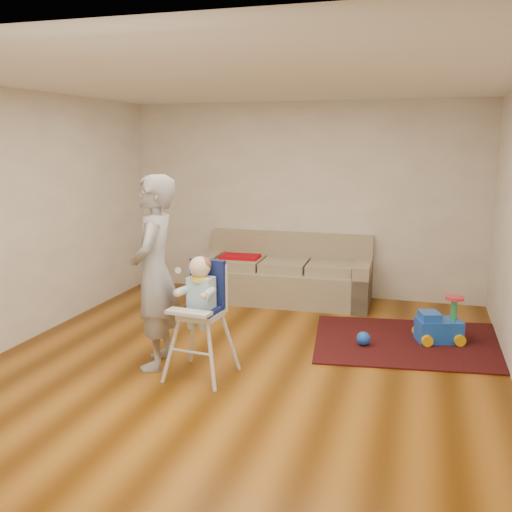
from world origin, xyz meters
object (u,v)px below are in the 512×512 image
(high_chair, at_px, (201,319))
(adult, at_px, (154,273))
(sofa, at_px, (285,269))
(toy_ball, at_px, (363,339))
(ride_on_toy, at_px, (439,319))
(side_table, at_px, (227,277))

(high_chair, distance_m, adult, 0.65)
(sofa, xyz_separation_m, adult, (-0.65, -2.62, 0.48))
(toy_ball, height_order, adult, adult)
(ride_on_toy, bearing_deg, adult, -170.03)
(side_table, bearing_deg, sofa, -1.01)
(adult, bearing_deg, sofa, 153.33)
(side_table, bearing_deg, ride_on_toy, -22.53)
(side_table, xyz_separation_m, adult, (0.20, -2.63, 0.67))
(high_chair, xyz_separation_m, adult, (-0.52, 0.13, 0.38))
(ride_on_toy, bearing_deg, side_table, 138.96)
(high_chair, bearing_deg, sofa, 92.78)
(high_chair, bearing_deg, ride_on_toy, 41.86)
(side_table, height_order, ride_on_toy, side_table)
(side_table, distance_m, ride_on_toy, 3.10)
(sofa, distance_m, adult, 2.74)
(toy_ball, relative_size, high_chair, 0.13)
(side_table, relative_size, ride_on_toy, 1.05)
(sofa, relative_size, adult, 1.26)
(ride_on_toy, height_order, toy_ball, ride_on_toy)
(side_table, relative_size, adult, 0.28)
(ride_on_toy, relative_size, high_chair, 0.44)
(ride_on_toy, xyz_separation_m, high_chair, (-2.14, -1.57, 0.28))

